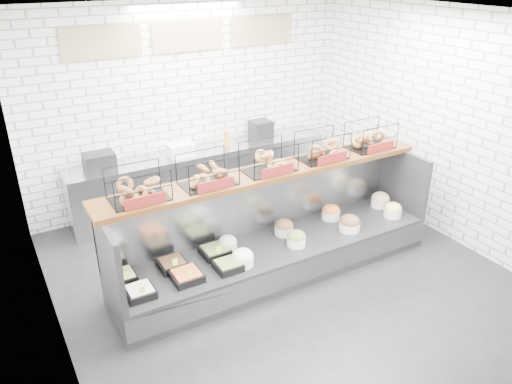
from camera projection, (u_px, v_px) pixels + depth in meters
ground at (290, 283)px, 5.90m from camera, size 5.50×5.50×0.00m
room_shell at (265, 101)px, 5.49m from camera, size 5.02×5.51×3.01m
display_case at (275, 246)px, 6.03m from camera, size 4.00×0.90×1.20m
bagel_shelf at (269, 161)px, 5.72m from camera, size 4.10×0.50×0.40m
prep_counter at (202, 177)px, 7.60m from camera, size 4.00×0.60×1.20m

